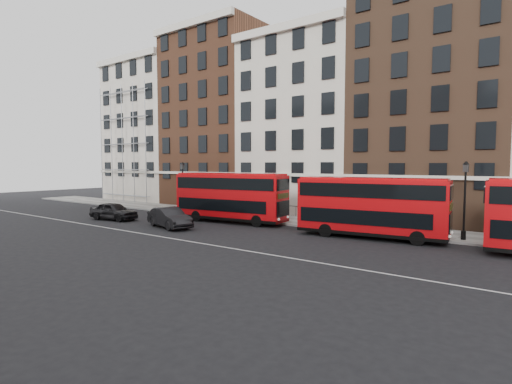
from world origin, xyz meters
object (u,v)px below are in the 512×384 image
Objects in this scene: bus_b at (230,196)px; car_rear at (114,211)px; bus_c at (370,206)px; car_front at (170,218)px.

bus_b is 11.32m from car_rear.
car_rear is at bearing -173.43° from bus_c.
car_rear is 0.97× the size of car_front.
bus_c reaches higher than car_rear.
car_front is at bearing -117.70° from bus_b.
car_rear is (-22.81, -5.37, -1.47)m from bus_c.
car_rear is at bearing -157.81° from bus_b.
car_rear is (-9.84, -5.37, -1.55)m from bus_b.
bus_b is at bearing 173.33° from bus_c.
bus_c reaches higher than car_front.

